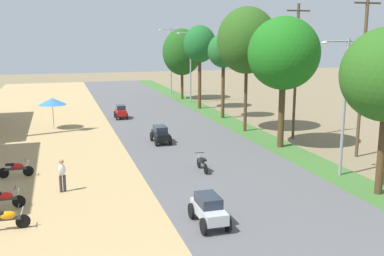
% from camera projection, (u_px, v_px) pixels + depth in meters
% --- Properties ---
extents(parked_motorbike_nearest, '(1.80, 0.54, 0.94)m').
position_uv_depth(parked_motorbike_nearest, '(6.00, 218.00, 17.33)').
color(parked_motorbike_nearest, black).
rests_on(parked_motorbike_nearest, dirt_shoulder).
extents(parked_motorbike_second, '(1.80, 0.54, 0.94)m').
position_uv_depth(parked_motorbike_second, '(4.00, 198.00, 19.44)').
color(parked_motorbike_second, black).
rests_on(parked_motorbike_second, dirt_shoulder).
extents(parked_motorbike_third, '(1.80, 0.54, 0.94)m').
position_uv_depth(parked_motorbike_third, '(16.00, 168.00, 23.90)').
color(parked_motorbike_third, black).
rests_on(parked_motorbike_third, dirt_shoulder).
extents(vendor_umbrella, '(2.20, 2.20, 2.52)m').
position_uv_depth(vendor_umbrella, '(52.00, 101.00, 36.16)').
color(vendor_umbrella, '#99999E').
rests_on(vendor_umbrella, dirt_shoulder).
extents(pedestrian_on_shoulder, '(0.40, 0.31, 1.62)m').
position_uv_depth(pedestrian_on_shoulder, '(62.00, 174.00, 21.53)').
color(pedestrian_on_shoulder, '#33333D').
rests_on(pedestrian_on_shoulder, dirt_shoulder).
extents(median_tree_second, '(4.72, 4.72, 8.68)m').
position_uv_depth(median_tree_second, '(284.00, 54.00, 29.37)').
color(median_tree_second, '#4C351E').
rests_on(median_tree_second, median_strip).
extents(median_tree_third, '(4.59, 4.59, 9.63)m').
position_uv_depth(median_tree_third, '(247.00, 41.00, 34.40)').
color(median_tree_third, '#4C351E').
rests_on(median_tree_third, median_strip).
extents(median_tree_fourth, '(2.85, 2.85, 7.65)m').
position_uv_depth(median_tree_fourth, '(224.00, 51.00, 40.31)').
color(median_tree_fourth, '#4C351E').
rests_on(median_tree_fourth, median_strip).
extents(median_tree_fifth, '(3.31, 3.31, 8.53)m').
position_uv_depth(median_tree_fifth, '(200.00, 44.00, 45.78)').
color(median_tree_fifth, '#4C351E').
rests_on(median_tree_fifth, median_strip).
extents(median_tree_sixth, '(4.61, 4.61, 8.32)m').
position_uv_depth(median_tree_sixth, '(182.00, 52.00, 53.01)').
color(median_tree_sixth, '#4C351E').
rests_on(median_tree_sixth, median_strip).
extents(streetlamp_near, '(3.16, 0.20, 7.28)m').
position_uv_depth(streetlamp_near, '(345.00, 98.00, 23.54)').
color(streetlamp_near, gray).
rests_on(streetlamp_near, median_strip).
extents(streetlamp_mid, '(3.16, 0.20, 7.94)m').
position_uv_depth(streetlamp_mid, '(191.00, 62.00, 50.26)').
color(streetlamp_mid, gray).
rests_on(streetlamp_mid, median_strip).
extents(streetlamp_far, '(3.16, 0.20, 8.43)m').
position_uv_depth(streetlamp_far, '(171.00, 57.00, 58.75)').
color(streetlamp_far, gray).
rests_on(streetlamp_far, median_strip).
extents(utility_pole_near, '(1.80, 0.20, 9.71)m').
position_uv_depth(utility_pole_near, '(296.00, 70.00, 32.37)').
color(utility_pole_near, brown).
rests_on(utility_pole_near, ground).
extents(utility_pole_far, '(1.80, 0.20, 9.86)m').
position_uv_depth(utility_pole_far, '(362.00, 75.00, 27.30)').
color(utility_pole_far, brown).
rests_on(utility_pole_far, ground).
extents(car_sedan_silver, '(1.10, 2.26, 1.19)m').
position_uv_depth(car_sedan_silver, '(209.00, 209.00, 17.76)').
color(car_sedan_silver, '#B7BCC1').
rests_on(car_sedan_silver, road_strip).
extents(car_sedan_black, '(1.10, 2.26, 1.19)m').
position_uv_depth(car_sedan_black, '(160.00, 134.00, 31.53)').
color(car_sedan_black, black).
rests_on(car_sedan_black, road_strip).
extents(car_hatchback_red, '(1.04, 2.00, 1.23)m').
position_uv_depth(car_hatchback_red, '(121.00, 111.00, 40.98)').
color(car_hatchback_red, red).
rests_on(car_hatchback_red, road_strip).
extents(motorbike_ahead_third, '(0.54, 1.80, 0.94)m').
position_uv_depth(motorbike_ahead_third, '(202.00, 162.00, 24.96)').
color(motorbike_ahead_third, black).
rests_on(motorbike_ahead_third, road_strip).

